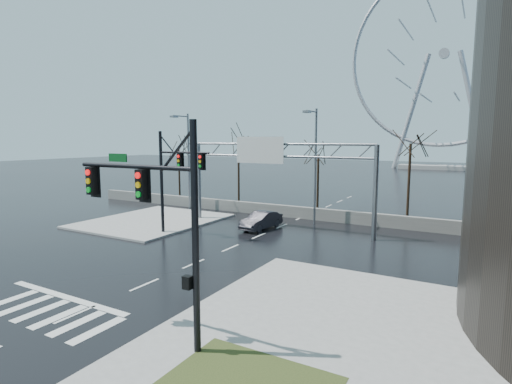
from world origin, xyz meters
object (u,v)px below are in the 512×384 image
Objects in this scene: signal_mast_far at (172,173)px; ferris_wheel at (444,61)px; sign_gantry at (272,166)px; car at (261,220)px; signal_mast_near at (163,212)px.

ferris_wheel is at bearing 82.80° from signal_mast_far.
sign_gantry is 3.76× the size of car.
signal_mast_far is at bearing -97.20° from ferris_wheel.
sign_gantry is (5.49, 6.00, 0.35)m from signal_mast_far.
signal_mast_near is 1.00× the size of signal_mast_far.
signal_mast_far is 8.26m from car.
sign_gantry is 82.91m from ferris_wheel.
signal_mast_near is 101.29m from ferris_wheel.
ferris_wheel is at bearing 92.34° from car.
sign_gantry is (-5.52, 19.00, 0.31)m from signal_mast_near.
signal_mast_near is 19.74m from car.
signal_mast_far is 89.30m from ferris_wheel.
car is at bearing -132.64° from sign_gantry.
ferris_wheel reaches higher than car.
car is at bearing 108.65° from signal_mast_near.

